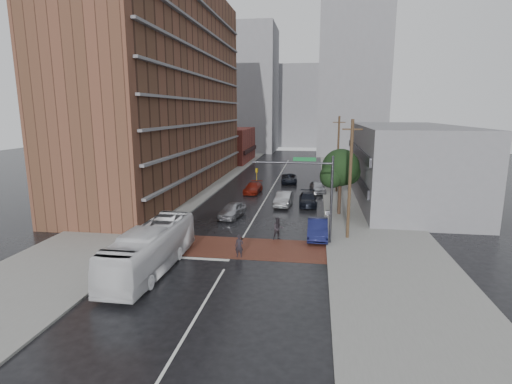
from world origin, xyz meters
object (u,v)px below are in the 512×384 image
at_px(pedestrian_a, 239,246).
at_px(transit_bus, 151,249).
at_px(pedestrian_b, 278,229).
at_px(car_travel_b, 284,199).
at_px(car_parked_mid, 308,199).
at_px(car_travel_a, 232,210).
at_px(car_parked_near, 318,229).
at_px(car_parked_far, 318,187).
at_px(car_travel_c, 253,188).
at_px(suv_travel, 289,179).

bearing_deg(pedestrian_a, transit_bus, -145.75).
relative_size(pedestrian_b, car_travel_b, 0.40).
bearing_deg(car_travel_b, transit_bus, -105.80).
distance_m(car_travel_b, car_parked_mid, 2.82).
bearing_deg(car_parked_mid, car_travel_a, -141.12).
distance_m(pedestrian_a, car_parked_near, 7.94).
xyz_separation_m(pedestrian_b, car_parked_near, (3.27, 1.00, -0.16)).
bearing_deg(pedestrian_b, car_parked_far, 57.66).
height_order(pedestrian_a, car_parked_near, pedestrian_a).
height_order(car_travel_b, car_parked_near, car_parked_near).
bearing_deg(car_travel_a, car_parked_mid, 51.14).
distance_m(pedestrian_a, car_travel_c, 23.60).
distance_m(car_travel_b, car_travel_c, 8.06).
bearing_deg(car_travel_b, pedestrian_b, -83.29).
xyz_separation_m(pedestrian_b, car_travel_b, (-0.56, 12.32, -0.17)).
bearing_deg(car_parked_mid, pedestrian_b, -101.90).
distance_m(car_travel_c, car_parked_mid, 9.43).
relative_size(car_travel_c, car_parked_mid, 0.96).
xyz_separation_m(pedestrian_a, pedestrian_b, (2.45, 4.50, 0.11)).
bearing_deg(car_parked_mid, transit_bus, -118.12).
bearing_deg(car_travel_b, suv_travel, 95.64).
xyz_separation_m(car_travel_b, suv_travel, (-0.39, 14.62, -0.10)).
bearing_deg(pedestrian_a, pedestrian_b, 63.99).
xyz_separation_m(car_parked_near, car_parked_far, (0.00, 19.45, -0.04)).
distance_m(transit_bus, pedestrian_a, 6.40).
relative_size(car_travel_b, suv_travel, 0.97).
height_order(pedestrian_a, car_parked_mid, pedestrian_a).
bearing_deg(suv_travel, car_travel_c, -121.78).
height_order(suv_travel, car_parked_mid, car_parked_mid).
bearing_deg(car_parked_far, transit_bus, -120.15).
bearing_deg(car_travel_c, suv_travel, 66.35).
bearing_deg(pedestrian_a, car_parked_far, 79.63).
xyz_separation_m(car_travel_a, car_parked_mid, (7.48, 6.57, -0.05)).
xyz_separation_m(pedestrian_a, car_travel_a, (-2.85, 10.93, -0.08)).
bearing_deg(suv_travel, transit_bus, -105.36).
xyz_separation_m(pedestrian_a, car_parked_mid, (4.62, 17.50, -0.14)).
distance_m(car_travel_a, car_parked_near, 10.15).
xyz_separation_m(pedestrian_a, car_travel_b, (1.89, 16.82, -0.06)).
distance_m(pedestrian_a, car_parked_mid, 18.10).
relative_size(transit_bus, suv_travel, 2.22).
xyz_separation_m(suv_travel, car_parked_mid, (3.12, -13.94, 0.03)).
xyz_separation_m(car_travel_b, car_parked_far, (3.83, 8.13, -0.03)).
bearing_deg(transit_bus, car_travel_a, 80.44).
distance_m(pedestrian_a, car_parked_far, 25.60).
xyz_separation_m(car_travel_a, car_travel_c, (0.16, 12.51, -0.08)).
xyz_separation_m(pedestrian_b, car_parked_far, (3.27, 20.45, -0.20)).
bearing_deg(car_travel_a, suv_travel, 87.87).
height_order(pedestrian_b, car_travel_b, pedestrian_b).
xyz_separation_m(transit_bus, car_travel_a, (2.56, 14.28, -0.76)).
bearing_deg(car_travel_a, pedestrian_b, -40.65).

